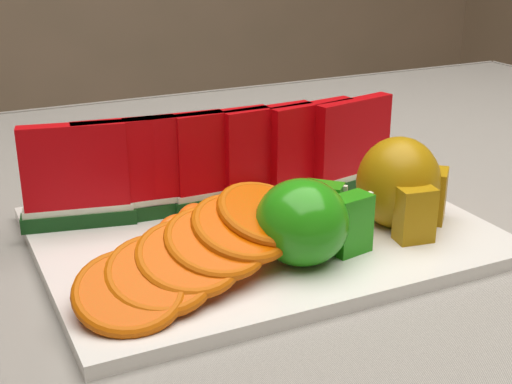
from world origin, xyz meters
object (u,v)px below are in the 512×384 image
(fork, at_px, (55,168))
(platter, at_px, (261,233))
(pear_cluster, at_px, (401,186))
(apple_cluster, at_px, (308,222))
(side_plate, at_px, (245,128))

(fork, bearing_deg, platter, -64.80)
(pear_cluster, bearing_deg, platter, 158.69)
(platter, xyz_separation_m, fork, (-0.13, 0.29, -0.00))
(apple_cluster, height_order, fork, apple_cluster)
(fork, bearing_deg, apple_cluster, -68.19)
(apple_cluster, xyz_separation_m, side_plate, (0.13, 0.41, -0.04))
(apple_cluster, bearing_deg, fork, 111.81)
(side_plate, bearing_deg, apple_cluster, -107.74)
(apple_cluster, distance_m, pear_cluster, 0.12)
(apple_cluster, distance_m, fork, 0.39)
(platter, distance_m, side_plate, 0.37)
(pear_cluster, bearing_deg, fork, 127.53)
(apple_cluster, height_order, side_plate, apple_cluster)
(platter, bearing_deg, fork, 115.20)
(pear_cluster, distance_m, side_plate, 0.39)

